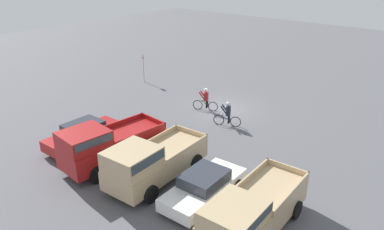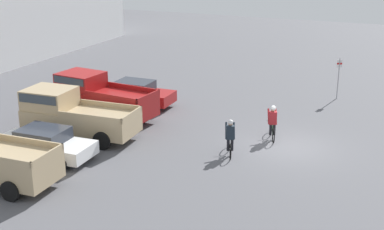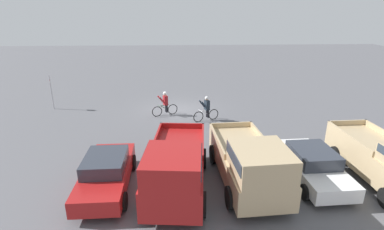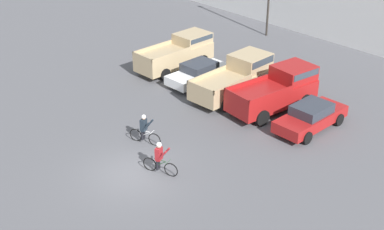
{
  "view_description": "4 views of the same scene",
  "coord_description": "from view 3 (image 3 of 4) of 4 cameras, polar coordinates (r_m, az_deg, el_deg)",
  "views": [
    {
      "loc": [
        -14.03,
        20.39,
        10.01
      ],
      "look_at": [
        -0.83,
        4.42,
        1.2
      ],
      "focal_mm": 35.0,
      "sensor_mm": 36.0,
      "label": 1
    },
    {
      "loc": [
        -22.68,
        -5.21,
        9.14
      ],
      "look_at": [
        -0.83,
        4.42,
        1.2
      ],
      "focal_mm": 50.0,
      "sensor_mm": 36.0,
      "label": 2
    },
    {
      "loc": [
        -0.01,
        20.1,
        6.8
      ],
      "look_at": [
        -0.83,
        4.42,
        1.2
      ],
      "focal_mm": 28.0,
      "sensor_mm": 36.0,
      "label": 3
    },
    {
      "loc": [
        17.2,
        -11.87,
        13.76
      ],
      "look_at": [
        -0.83,
        4.42,
        1.2
      ],
      "focal_mm": 50.0,
      "sensor_mm": 36.0,
      "label": 4
    }
  ],
  "objects": [
    {
      "name": "cyclist_0",
      "position": [
        20.08,
        -5.17,
        2.23
      ],
      "size": [
        1.7,
        0.75,
        1.66
      ],
      "color": "black",
      "rests_on": "ground_plane"
    },
    {
      "name": "fire_lane_sign",
      "position": [
        23.29,
        -25.27,
        4.53
      ],
      "size": [
        0.14,
        0.29,
        2.46
      ],
      "color": "#9E9EA3",
      "rests_on": "ground_plane"
    },
    {
      "name": "cyclist_1",
      "position": [
        19.05,
        2.76,
        1.24
      ],
      "size": [
        1.68,
        0.74,
        1.64
      ],
      "color": "black",
      "rests_on": "ground_plane"
    },
    {
      "name": "pickup_truck_2",
      "position": [
        11.42,
        -3.03,
        -9.71
      ],
      "size": [
        2.66,
        5.57,
        2.34
      ],
      "color": "maroon",
      "rests_on": "ground_plane"
    },
    {
      "name": "pickup_truck_1",
      "position": [
        12.0,
        10.99,
        -8.75
      ],
      "size": [
        2.56,
        5.62,
        2.27
      ],
      "color": "tan",
      "rests_on": "ground_plane"
    },
    {
      "name": "sedan_1",
      "position": [
        12.47,
        -16.0,
        -10.41
      ],
      "size": [
        1.97,
        4.52,
        1.42
      ],
      "color": "maroon",
      "rests_on": "ground_plane"
    },
    {
      "name": "ground_plane",
      "position": [
        21.22,
        -2.87,
        0.91
      ],
      "size": [
        80.0,
        80.0,
        0.0
      ],
      "primitive_type": "plane",
      "color": "#56565B"
    },
    {
      "name": "sedan_0",
      "position": [
        13.59,
        21.83,
        -8.67
      ],
      "size": [
        2.08,
        4.48,
        1.36
      ],
      "color": "white",
      "rests_on": "ground_plane"
    }
  ]
}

